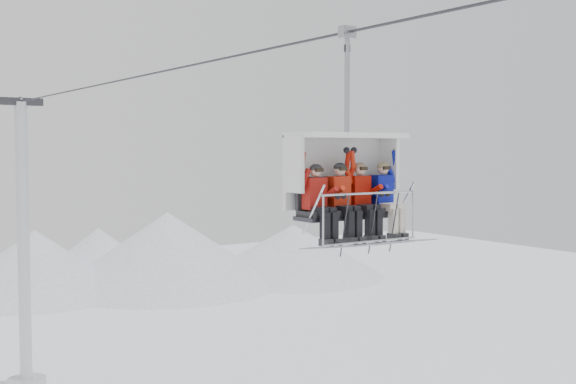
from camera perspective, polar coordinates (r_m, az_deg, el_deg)
lift_tower_right at (r=36.03m, az=-20.14°, el=-5.31°), size 2.00×1.80×13.48m
haul_cable at (r=15.37m, az=0.00°, el=11.56°), size 0.06×50.00×0.06m
chairlift_carrier at (r=13.73m, az=4.33°, el=1.49°), size 2.33×1.17×3.98m
skier_far_left at (r=13.03m, az=2.44°, el=-0.68°), size 0.39×1.69×1.57m
skier_center_left at (r=13.37m, az=4.33°, el=-0.56°), size 0.40×1.69×1.59m
skier_center_right at (r=13.68m, az=5.93°, el=-0.48°), size 0.40×1.69×1.59m
skier_far_right at (r=14.05m, az=7.73°, el=-0.38°), size 0.40×1.69×1.59m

